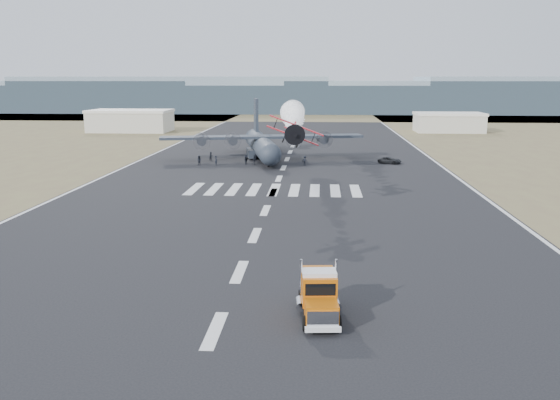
# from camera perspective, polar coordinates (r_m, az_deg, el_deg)

# --- Properties ---
(ground) EXTENTS (500.00, 500.00, 0.00)m
(ground) POSITION_cam_1_polar(r_m,az_deg,el_deg) (39.85, -6.30, -12.36)
(ground) COLOR black
(ground) RESTS_ON ground
(scrub_far) EXTENTS (500.00, 80.00, 0.00)m
(scrub_far) POSITION_cam_1_polar(r_m,az_deg,el_deg) (266.38, 2.48, 8.13)
(scrub_far) COLOR brown
(scrub_far) RESTS_ON ground
(runway_markings) EXTENTS (60.00, 260.00, 0.01)m
(runway_markings) POSITION_cam_1_polar(r_m,az_deg,el_deg) (97.39, -0.11, 2.08)
(runway_markings) COLOR silver
(runway_markings) RESTS_ON ground
(ridge_seg_b) EXTENTS (150.00, 50.00, 15.00)m
(ridge_seg_b) POSITION_cam_1_polar(r_m,az_deg,el_deg) (325.99, -21.19, 9.33)
(ridge_seg_b) COLOR gray
(ridge_seg_b) RESTS_ON ground
(ridge_seg_c) EXTENTS (150.00, 50.00, 17.00)m
(ridge_seg_c) POSITION_cam_1_polar(r_m,az_deg,el_deg) (304.48, -9.87, 10.01)
(ridge_seg_c) COLOR gray
(ridge_seg_c) RESTS_ON ground
(ridge_seg_d) EXTENTS (150.00, 50.00, 13.00)m
(ridge_seg_d) POSITION_cam_1_polar(r_m,az_deg,el_deg) (296.04, 2.64, 9.74)
(ridge_seg_d) COLOR gray
(ridge_seg_d) RESTS_ON ground
(ridge_seg_e) EXTENTS (150.00, 50.00, 15.00)m
(ridge_seg_e) POSITION_cam_1_polar(r_m,az_deg,el_deg) (301.62, 15.26, 9.57)
(ridge_seg_e) COLOR gray
(ridge_seg_e) RESTS_ON ground
(hangar_left) EXTENTS (24.50, 14.50, 6.70)m
(hangar_left) POSITION_cam_1_polar(r_m,az_deg,el_deg) (190.53, -14.18, 7.43)
(hangar_left) COLOR #B5B1A1
(hangar_left) RESTS_ON ground
(hangar_right) EXTENTS (20.50, 12.50, 5.90)m
(hangar_right) POSITION_cam_1_polar(r_m,az_deg,el_deg) (190.37, 15.93, 7.22)
(hangar_right) COLOR #B5B1A1
(hangar_right) RESTS_ON ground
(semi_truck) EXTENTS (3.01, 7.53, 3.34)m
(semi_truck) POSITION_cam_1_polar(r_m,az_deg,el_deg) (41.25, 3.76, -9.00)
(semi_truck) COLOR black
(semi_truck) RESTS_ON ground
(aerobatic_biplane) EXTENTS (6.53, 6.19, 3.84)m
(aerobatic_biplane) POSITION_cam_1_polar(r_m,az_deg,el_deg) (72.09, 1.31, 6.59)
(aerobatic_biplane) COLOR red
(smoke_trail) EXTENTS (4.34, 37.22, 4.34)m
(smoke_trail) POSITION_cam_1_polar(r_m,az_deg,el_deg) (102.39, 1.27, 8.23)
(smoke_trail) COLOR white
(transport_aircraft) EXTENTS (40.80, 33.40, 11.83)m
(transport_aircraft) POSITION_cam_1_polar(r_m,az_deg,el_deg) (122.30, -1.79, 5.46)
(transport_aircraft) COLOR #212A31
(transport_aircraft) RESTS_ON ground
(support_vehicle) EXTENTS (4.93, 3.82, 1.24)m
(support_vehicle) POSITION_cam_1_polar(r_m,az_deg,el_deg) (116.63, 10.51, 3.77)
(support_vehicle) COLOR black
(support_vehicle) RESTS_ON ground
(crew_a) EXTENTS (0.80, 0.85, 1.82)m
(crew_a) POSITION_cam_1_polar(r_m,az_deg,el_deg) (113.04, -6.17, 3.80)
(crew_a) COLOR black
(crew_a) RESTS_ON ground
(crew_b) EXTENTS (0.89, 0.94, 1.65)m
(crew_b) POSITION_cam_1_polar(r_m,az_deg,el_deg) (120.19, -6.65, 4.22)
(crew_b) COLOR black
(crew_b) RESTS_ON ground
(crew_c) EXTENTS (1.27, 0.96, 1.78)m
(crew_c) POSITION_cam_1_polar(r_m,az_deg,el_deg) (112.60, 2.40, 3.82)
(crew_c) COLOR black
(crew_c) RESTS_ON ground
(crew_d) EXTENTS (0.71, 1.16, 1.85)m
(crew_d) POSITION_cam_1_polar(r_m,az_deg,el_deg) (113.59, -2.49, 3.91)
(crew_d) COLOR black
(crew_d) RESTS_ON ground
(crew_e) EXTENTS (0.66, 0.89, 1.65)m
(crew_e) POSITION_cam_1_polar(r_m,az_deg,el_deg) (115.89, -0.40, 4.02)
(crew_e) COLOR black
(crew_e) RESTS_ON ground
(crew_f) EXTENTS (1.06, 1.73, 1.78)m
(crew_f) POSITION_cam_1_polar(r_m,az_deg,el_deg) (113.79, -3.29, 3.89)
(crew_f) COLOR black
(crew_f) RESTS_ON ground
(crew_g) EXTENTS (0.72, 0.76, 1.62)m
(crew_g) POSITION_cam_1_polar(r_m,az_deg,el_deg) (117.69, -2.34, 4.12)
(crew_g) COLOR black
(crew_g) RESTS_ON ground
(crew_h) EXTENTS (1.03, 0.91, 1.81)m
(crew_h) POSITION_cam_1_polar(r_m,az_deg,el_deg) (113.58, -7.79, 3.80)
(crew_h) COLOR black
(crew_h) RESTS_ON ground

